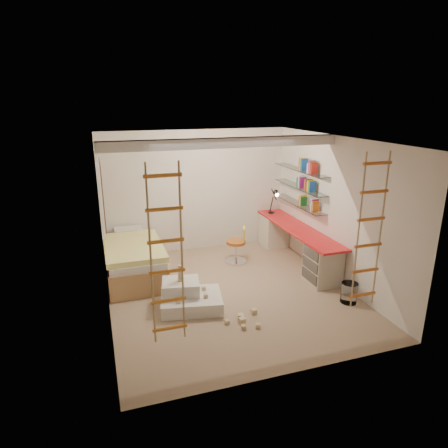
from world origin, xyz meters
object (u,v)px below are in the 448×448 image
object	(u,v)px
bed	(134,259)
swivel_chair	(237,250)
desk	(296,243)
play_platform	(188,297)

from	to	relation	value
bed	swivel_chair	distance (m)	2.05
swivel_chair	desk	bearing A→B (deg)	-16.68
swivel_chair	bed	bearing A→B (deg)	179.41
desk	bed	world-z (taller)	desk
desk	play_platform	distance (m)	2.75
desk	play_platform	size ratio (longest dim) A/B	2.60
bed	desk	bearing A→B (deg)	-6.49
bed	swivel_chair	xyz separation A→B (m)	(2.05, -0.02, -0.05)
desk	swivel_chair	size ratio (longest dim) A/B	3.71
play_platform	swivel_chair	bearing A→B (deg)	47.20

